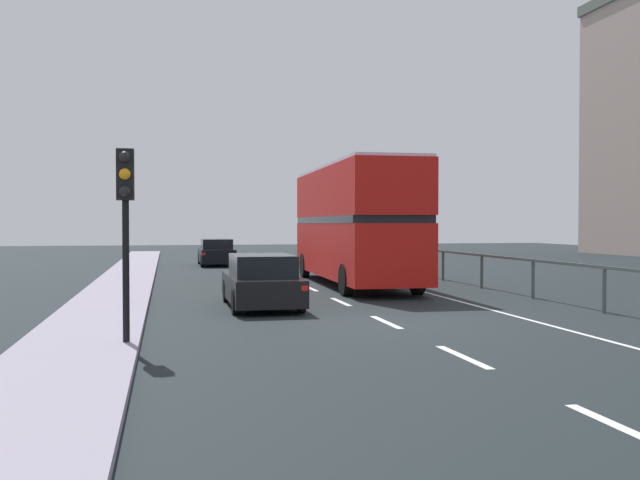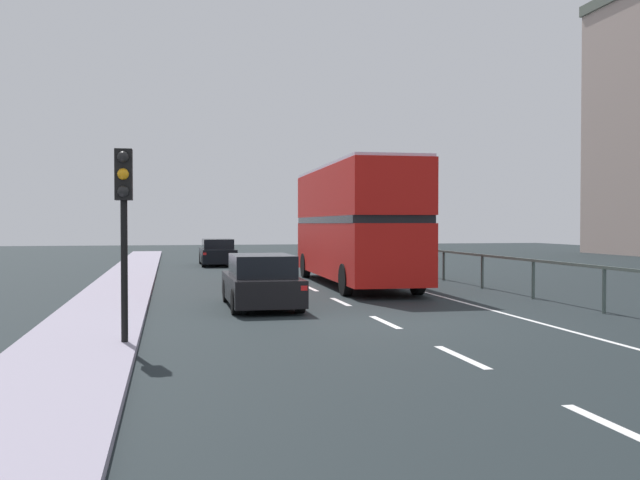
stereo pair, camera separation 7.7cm
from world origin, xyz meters
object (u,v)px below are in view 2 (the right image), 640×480
Objects in this scene: double_decker_bus_red at (354,222)px; sedan_car_ahead at (217,253)px; hatchback_car_near at (261,282)px; traffic_signal_pole at (124,197)px.

sedan_car_ahead is (-4.07, 13.29, -1.62)m from double_decker_bus_red.
sedan_car_ahead is (0.13, 19.45, 0.01)m from hatchback_car_near.
traffic_signal_pole reaches higher than hatchback_car_near.
double_decker_bus_red is 7.62m from hatchback_car_near.
hatchback_car_near is at bearing -122.82° from double_decker_bus_red.
hatchback_car_near is 6.95m from traffic_signal_pole.
double_decker_bus_red is at bearing 58.43° from traffic_signal_pole.
hatchback_car_near is 19.45m from sedan_car_ahead.
double_decker_bus_red reaches higher than hatchback_car_near.
hatchback_car_near is at bearing -90.40° from sedan_car_ahead.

